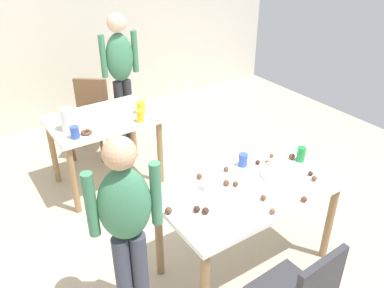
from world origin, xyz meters
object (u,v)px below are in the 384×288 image
(person_adult_far, at_px, (121,68))
(soda_can, at_px, (301,154))
(dining_table_far, at_px, (104,128))
(pitcher_far, at_px, (68,120))
(dining_table_near, at_px, (249,199))
(mixing_bowl, at_px, (276,173))
(chair_far_table, at_px, (91,113))
(person_girl_near, at_px, (126,221))

(person_adult_far, bearing_deg, soda_can, -78.96)
(dining_table_far, xyz_separation_m, pitcher_far, (-0.36, -0.09, 0.22))
(dining_table_far, bearing_deg, pitcher_far, -166.41)
(dining_table_near, distance_m, pitcher_far, 1.80)
(mixing_bowl, bearing_deg, pitcher_far, 123.02)
(mixing_bowl, xyz_separation_m, soda_can, (0.32, 0.05, 0.03))
(person_adult_far, xyz_separation_m, pitcher_far, (-0.90, -0.81, -0.09))
(chair_far_table, bearing_deg, dining_table_near, -82.77)
(chair_far_table, bearing_deg, person_girl_near, -105.22)
(person_adult_far, distance_m, pitcher_far, 1.21)
(mixing_bowl, bearing_deg, dining_table_far, 112.10)
(dining_table_near, height_order, chair_far_table, chair_far_table)
(person_adult_far, bearing_deg, mixing_bowl, -86.67)
(chair_far_table, height_order, person_adult_far, person_adult_far)
(chair_far_table, height_order, soda_can, soda_can)
(dining_table_far, height_order, pitcher_far, pitcher_far)
(dining_table_far, bearing_deg, person_adult_far, 52.80)
(dining_table_near, distance_m, dining_table_far, 1.75)
(dining_table_far, distance_m, person_adult_far, 0.95)
(soda_can, height_order, pitcher_far, pitcher_far)
(dining_table_far, distance_m, chair_far_table, 0.73)
(person_girl_near, xyz_separation_m, person_adult_far, (1.06, 2.36, 0.10))
(soda_can, bearing_deg, person_girl_near, -179.83)
(dining_table_far, xyz_separation_m, mixing_bowl, (0.69, -1.69, 0.15))
(dining_table_near, xyz_separation_m, person_girl_near, (-0.94, 0.06, 0.19))
(person_girl_near, relative_size, pitcher_far, 6.55)
(pitcher_far, bearing_deg, person_adult_far, 41.76)
(dining_table_near, relative_size, pitcher_far, 6.12)
(person_girl_near, xyz_separation_m, pitcher_far, (0.16, 1.55, 0.01))
(chair_far_table, bearing_deg, dining_table_far, -99.66)
(person_girl_near, bearing_deg, mixing_bowl, -2.31)
(mixing_bowl, distance_m, pitcher_far, 1.91)
(mixing_bowl, bearing_deg, chair_far_table, 103.28)
(person_adult_far, bearing_deg, dining_table_far, -127.20)
(mixing_bowl, relative_size, pitcher_far, 1.01)
(dining_table_far, bearing_deg, chair_far_table, 80.34)
(dining_table_near, relative_size, chair_far_table, 1.53)
(pitcher_far, bearing_deg, person_girl_near, -95.98)
(mixing_bowl, xyz_separation_m, pitcher_far, (-1.04, 1.60, 0.08))
(dining_table_near, xyz_separation_m, pitcher_far, (-0.78, 1.61, 0.21))
(person_girl_near, xyz_separation_m, mixing_bowl, (1.20, -0.05, -0.06))
(chair_far_table, relative_size, mixing_bowl, 3.98)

